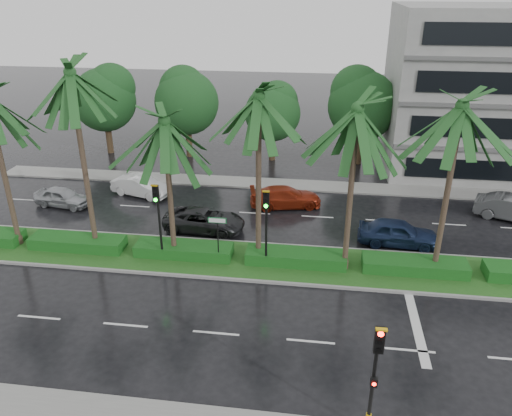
# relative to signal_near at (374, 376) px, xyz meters

# --- Properties ---
(ground) EXTENTS (120.00, 120.00, 0.00)m
(ground) POSITION_rel_signal_near_xyz_m (-6.00, 9.39, -2.50)
(ground) COLOR black
(ground) RESTS_ON ground
(far_sidewalk) EXTENTS (40.00, 2.00, 0.12)m
(far_sidewalk) POSITION_rel_signal_near_xyz_m (-6.00, 21.39, -2.44)
(far_sidewalk) COLOR slate
(far_sidewalk) RESTS_ON ground
(median) EXTENTS (36.00, 4.00, 0.15)m
(median) POSITION_rel_signal_near_xyz_m (-6.00, 10.39, -2.42)
(median) COLOR gray
(median) RESTS_ON ground
(hedge) EXTENTS (35.20, 1.40, 0.60)m
(hedge) POSITION_rel_signal_near_xyz_m (-6.00, 10.39, -2.05)
(hedge) COLOR #124015
(hedge) RESTS_ON median
(lane_markings) EXTENTS (34.00, 13.06, 0.01)m
(lane_markings) POSITION_rel_signal_near_xyz_m (-2.96, 8.96, -2.50)
(lane_markings) COLOR silver
(lane_markings) RESTS_ON ground
(palm_row) EXTENTS (26.30, 4.20, 10.29)m
(palm_row) POSITION_rel_signal_near_xyz_m (-7.25, 10.41, 5.39)
(palm_row) COLOR #3B2E22
(palm_row) RESTS_ON median
(signal_near) EXTENTS (0.34, 0.45, 4.36)m
(signal_near) POSITION_rel_signal_near_xyz_m (0.00, 0.00, 0.00)
(signal_near) COLOR black
(signal_near) RESTS_ON near_sidewalk
(signal_median_left) EXTENTS (0.34, 0.42, 4.36)m
(signal_median_left) POSITION_rel_signal_near_xyz_m (-10.00, 9.69, 0.49)
(signal_median_left) COLOR black
(signal_median_left) RESTS_ON median
(signal_median_right) EXTENTS (0.34, 0.42, 4.36)m
(signal_median_right) POSITION_rel_signal_near_xyz_m (-4.50, 9.69, 0.49)
(signal_median_right) COLOR black
(signal_median_right) RESTS_ON median
(street_sign) EXTENTS (0.95, 0.09, 2.60)m
(street_sign) POSITION_rel_signal_near_xyz_m (-7.00, 9.87, -0.38)
(street_sign) COLOR black
(street_sign) RESTS_ON median
(bg_trees) EXTENTS (32.78, 5.38, 7.77)m
(bg_trees) POSITION_rel_signal_near_xyz_m (-7.11, 26.98, 2.16)
(bg_trees) COLOR #3A291A
(bg_trees) RESTS_ON ground
(building) EXTENTS (16.00, 10.00, 12.00)m
(building) POSITION_rel_signal_near_xyz_m (11.00, 27.39, 3.50)
(building) COLOR gray
(building) RESTS_ON ground
(car_silver) EXTENTS (2.02, 3.90, 1.27)m
(car_silver) POSITION_rel_signal_near_xyz_m (-18.67, 15.84, -1.87)
(car_silver) COLOR #A9ACB1
(car_silver) RESTS_ON ground
(car_white) EXTENTS (2.54, 4.38, 1.36)m
(car_white) POSITION_rel_signal_near_xyz_m (-14.17, 18.22, -1.82)
(car_white) COLOR white
(car_white) RESTS_ON ground
(car_darkgrey) EXTENTS (2.50, 4.92, 1.33)m
(car_darkgrey) POSITION_rel_signal_near_xyz_m (-8.64, 13.66, -1.84)
(car_darkgrey) COLOR black
(car_darkgrey) RESTS_ON ground
(car_red) EXTENTS (2.88, 4.93, 1.34)m
(car_red) POSITION_rel_signal_near_xyz_m (-4.14, 17.71, -1.83)
(car_red) COLOR maroon
(car_red) RESTS_ON ground
(car_blue) EXTENTS (2.05, 4.48, 1.49)m
(car_blue) POSITION_rel_signal_near_xyz_m (2.50, 13.39, -1.76)
(car_blue) COLOR #172546
(car_blue) RESTS_ON ground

